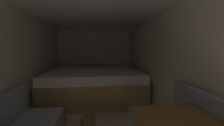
# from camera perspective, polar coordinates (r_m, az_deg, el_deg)

# --- Properties ---
(ground_plane) EXTENTS (6.92, 6.92, 0.00)m
(ground_plane) POSITION_cam_1_polar(r_m,az_deg,el_deg) (2.64, -7.53, -23.74)
(ground_plane) COLOR beige
(wall_back) EXTENTS (2.59, 0.05, 1.99)m
(wall_back) POSITION_cam_1_polar(r_m,az_deg,el_deg) (4.79, -7.00, 2.07)
(wall_back) COLOR beige
(wall_back) RESTS_ON ground
(wall_left) EXTENTS (0.05, 4.92, 1.99)m
(wall_left) POSITION_cam_1_polar(r_m,az_deg,el_deg) (2.68, -36.12, -1.94)
(wall_left) COLOR beige
(wall_left) RESTS_ON ground
(wall_right) EXTENTS (0.05, 4.92, 1.99)m
(wall_right) POSITION_cam_1_polar(r_m,az_deg,el_deg) (2.61, 21.20, -1.38)
(wall_right) COLOR beige
(wall_right) RESTS_ON ground
(ceiling_slab) EXTENTS (2.59, 4.92, 0.05)m
(ceiling_slab) POSITION_cam_1_polar(r_m,az_deg,el_deg) (2.41, -8.22, 22.87)
(ceiling_slab) COLOR white
(ceiling_slab) RESTS_ON wall_left
(bed) EXTENTS (2.37, 2.03, 0.91)m
(bed) POSITION_cam_1_polar(r_m,az_deg,el_deg) (3.82, -7.11, -8.15)
(bed) COLOR tan
(bed) RESTS_ON ground
(wicker_basket) EXTENTS (0.24, 0.24, 0.19)m
(wicker_basket) POSITION_cam_1_polar(r_m,az_deg,el_deg) (2.49, -9.90, -23.29)
(wicker_basket) COLOR olive
(wicker_basket) RESTS_ON ground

